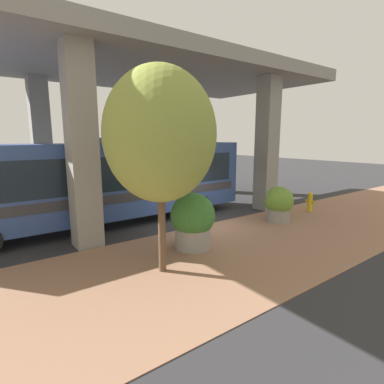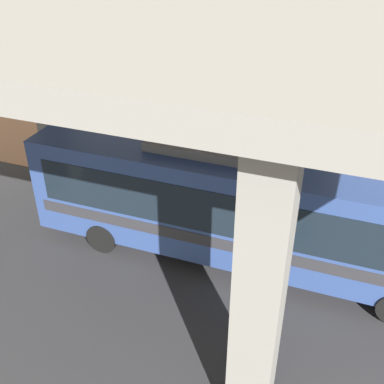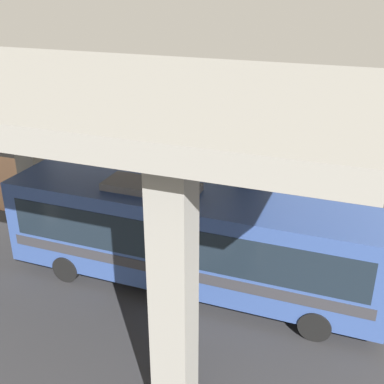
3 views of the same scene
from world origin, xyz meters
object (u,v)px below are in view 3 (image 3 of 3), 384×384
object	(u,v)px
bus	(188,236)
fire_hydrant	(39,193)
street_tree_near	(246,140)
planter_middle	(92,195)
planter_front	(199,204)

from	to	relation	value
bus	fire_hydrant	size ratio (longest dim) A/B	12.67
street_tree_near	bus	bearing A→B (deg)	-5.41
fire_hydrant	planter_middle	size ratio (longest dim) A/B	0.64
bus	planter_front	xyz separation A→B (m)	(-4.54, -1.25, -1.05)
street_tree_near	planter_front	bearing A→B (deg)	-61.94
fire_hydrant	planter_middle	world-z (taller)	planter_middle
street_tree_near	planter_middle	bearing A→B (deg)	-78.96
planter_front	fire_hydrant	bearing A→B (deg)	-85.53
planter_middle	street_tree_near	size ratio (longest dim) A/B	0.29
bus	planter_middle	world-z (taller)	bus
bus	fire_hydrant	xyz separation A→B (m)	(-3.92, -9.20, -1.52)
bus	planter_middle	size ratio (longest dim) A/B	8.06
bus	planter_front	bearing A→B (deg)	-164.58
fire_hydrant	street_tree_near	distance (m)	10.39
street_tree_near	fire_hydrant	bearing A→B (deg)	-80.86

